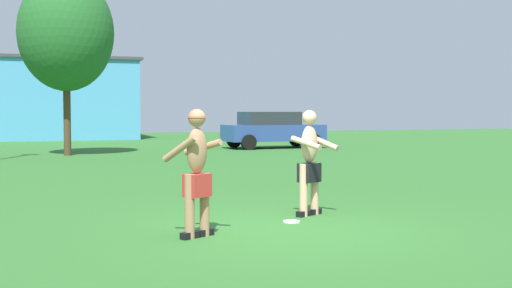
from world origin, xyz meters
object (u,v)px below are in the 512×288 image
Objects in this scene: tree_behind_players at (66,33)px; player_in_black at (310,160)px; frisbee at (292,222)px; player_with_cap at (197,167)px; car_blue_mid_lot at (272,129)px.

player_in_black is at bearing -80.28° from tree_behind_players.
frisbee is (-0.52, -0.53, -0.87)m from player_in_black.
frisbee is at bearing -82.37° from tree_behind_players.
tree_behind_players reaches higher than player_with_cap.
tree_behind_players is (-2.20, 16.40, 4.44)m from frisbee.
tree_behind_players is at bearing 97.63° from frisbee.
frisbee is 17.14m from tree_behind_players.
frisbee is 19.58m from car_blue_mid_lot.
car_blue_mid_lot is (6.03, 17.90, -0.06)m from player_in_black.
player_with_cap is at bearing -150.53° from player_in_black.
player_in_black is at bearing 29.47° from player_with_cap.
player_in_black is 6.54× the size of frisbee.
tree_behind_players reaches higher than frisbee.
player_in_black is (2.16, 1.22, -0.05)m from player_with_cap.
player_with_cap reaches higher than frisbee.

